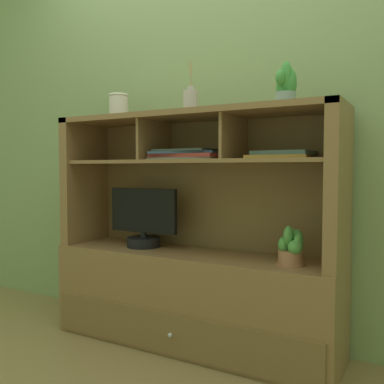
{
  "coord_description": "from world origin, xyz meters",
  "views": [
    {
      "loc": [
        1.13,
        -2.01,
        0.97
      ],
      "look_at": [
        0.0,
        0.0,
        0.84
      ],
      "focal_mm": 39.76,
      "sensor_mm": 36.0,
      "label": 1
    }
  ],
  "objects_px": {
    "potted_succulent": "(287,86)",
    "potted_orchid": "(291,247)",
    "ceramic_vase": "(119,106)",
    "diffuser_bottle": "(191,101)",
    "tv_monitor": "(144,222)",
    "magazine_stack_centre": "(186,155)",
    "magazine_stack_left": "(282,155)",
    "media_console": "(193,271)"
  },
  "relations": [
    {
      "from": "potted_succulent",
      "to": "potted_orchid",
      "type": "bearing_deg",
      "value": -26.8
    },
    {
      "from": "potted_succulent",
      "to": "ceramic_vase",
      "type": "xyz_separation_m",
      "value": [
        -1.04,
        0.03,
        -0.01
      ]
    },
    {
      "from": "potted_orchid",
      "to": "diffuser_bottle",
      "type": "relative_size",
      "value": 0.69
    },
    {
      "from": "tv_monitor",
      "to": "magazine_stack_centre",
      "type": "xyz_separation_m",
      "value": [
        0.3,
        -0.02,
        0.38
      ]
    },
    {
      "from": "ceramic_vase",
      "to": "magazine_stack_left",
      "type": "bearing_deg",
      "value": -0.1
    },
    {
      "from": "tv_monitor",
      "to": "diffuser_bottle",
      "type": "height_order",
      "value": "diffuser_bottle"
    },
    {
      "from": "potted_succulent",
      "to": "magazine_stack_centre",
      "type": "bearing_deg",
      "value": -179.14
    },
    {
      "from": "potted_orchid",
      "to": "magazine_stack_centre",
      "type": "relative_size",
      "value": 0.47
    },
    {
      "from": "diffuser_bottle",
      "to": "ceramic_vase",
      "type": "distance_m",
      "value": 0.52
    },
    {
      "from": "tv_monitor",
      "to": "magazine_stack_left",
      "type": "height_order",
      "value": "magazine_stack_left"
    },
    {
      "from": "tv_monitor",
      "to": "ceramic_vase",
      "type": "xyz_separation_m",
      "value": [
        -0.19,
        0.02,
        0.68
      ]
    },
    {
      "from": "magazine_stack_left",
      "to": "potted_succulent",
      "type": "bearing_deg",
      "value": -47.91
    },
    {
      "from": "media_console",
      "to": "magazine_stack_left",
      "type": "distance_m",
      "value": 0.8
    },
    {
      "from": "potted_orchid",
      "to": "ceramic_vase",
      "type": "distance_m",
      "value": 1.31
    },
    {
      "from": "tv_monitor",
      "to": "diffuser_bottle",
      "type": "xyz_separation_m",
      "value": [
        0.32,
        -0.02,
        0.67
      ]
    },
    {
      "from": "potted_orchid",
      "to": "potted_succulent",
      "type": "relative_size",
      "value": 0.92
    },
    {
      "from": "tv_monitor",
      "to": "ceramic_vase",
      "type": "bearing_deg",
      "value": 174.47
    },
    {
      "from": "diffuser_bottle",
      "to": "ceramic_vase",
      "type": "xyz_separation_m",
      "value": [
        -0.52,
        0.04,
        0.01
      ]
    },
    {
      "from": "media_console",
      "to": "magazine_stack_left",
      "type": "bearing_deg",
      "value": 1.48
    },
    {
      "from": "potted_orchid",
      "to": "magazine_stack_left",
      "type": "height_order",
      "value": "magazine_stack_left"
    },
    {
      "from": "tv_monitor",
      "to": "magazine_stack_centre",
      "type": "height_order",
      "value": "magazine_stack_centre"
    },
    {
      "from": "media_console",
      "to": "potted_succulent",
      "type": "xyz_separation_m",
      "value": [
        0.52,
        -0.02,
        0.95
      ]
    },
    {
      "from": "ceramic_vase",
      "to": "tv_monitor",
      "type": "bearing_deg",
      "value": -5.53
    },
    {
      "from": "tv_monitor",
      "to": "potted_orchid",
      "type": "distance_m",
      "value": 0.89
    },
    {
      "from": "magazine_stack_left",
      "to": "potted_succulent",
      "type": "distance_m",
      "value": 0.33
    },
    {
      "from": "magazine_stack_centre",
      "to": "potted_succulent",
      "type": "relative_size",
      "value": 1.98
    },
    {
      "from": "magazine_stack_centre",
      "to": "diffuser_bottle",
      "type": "relative_size",
      "value": 1.48
    },
    {
      "from": "potted_orchid",
      "to": "media_console",
      "type": "bearing_deg",
      "value": 175.9
    },
    {
      "from": "diffuser_bottle",
      "to": "media_console",
      "type": "bearing_deg",
      "value": 90.0
    },
    {
      "from": "magazine_stack_centre",
      "to": "diffuser_bottle",
      "type": "height_order",
      "value": "diffuser_bottle"
    },
    {
      "from": "potted_succulent",
      "to": "ceramic_vase",
      "type": "bearing_deg",
      "value": 178.08
    },
    {
      "from": "media_console",
      "to": "magazine_stack_left",
      "type": "relative_size",
      "value": 5.03
    },
    {
      "from": "media_console",
      "to": "ceramic_vase",
      "type": "relative_size",
      "value": 10.75
    },
    {
      "from": "ceramic_vase",
      "to": "magazine_stack_centre",
      "type": "bearing_deg",
      "value": -4.98
    },
    {
      "from": "tv_monitor",
      "to": "potted_succulent",
      "type": "relative_size",
      "value": 2.18
    },
    {
      "from": "diffuser_bottle",
      "to": "potted_orchid",
      "type": "bearing_deg",
      "value": -1.75
    },
    {
      "from": "magazine_stack_left",
      "to": "ceramic_vase",
      "type": "bearing_deg",
      "value": 179.9
    },
    {
      "from": "potted_orchid",
      "to": "diffuser_bottle",
      "type": "bearing_deg",
      "value": 178.25
    },
    {
      "from": "diffuser_bottle",
      "to": "potted_succulent",
      "type": "distance_m",
      "value": 0.52
    },
    {
      "from": "potted_orchid",
      "to": "magazine_stack_centre",
      "type": "height_order",
      "value": "magazine_stack_centre"
    },
    {
      "from": "tv_monitor",
      "to": "magazine_stack_left",
      "type": "xyz_separation_m",
      "value": [
        0.82,
        0.02,
        0.38
      ]
    },
    {
      "from": "media_console",
      "to": "potted_succulent",
      "type": "height_order",
      "value": "potted_succulent"
    }
  ]
}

